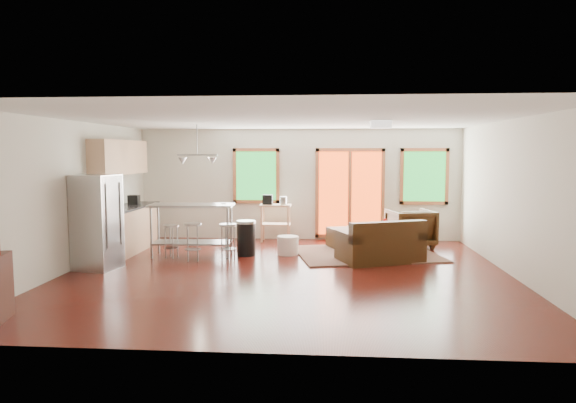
# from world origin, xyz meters

# --- Properties ---
(floor) EXTENTS (7.50, 7.00, 0.02)m
(floor) POSITION_xyz_m (0.00, 0.00, -0.01)
(floor) COLOR #340C08
(floor) RESTS_ON ground
(ceiling) EXTENTS (7.50, 7.00, 0.02)m
(ceiling) POSITION_xyz_m (0.00, 0.00, 2.61)
(ceiling) COLOR silver
(ceiling) RESTS_ON ground
(back_wall) EXTENTS (7.50, 0.02, 2.60)m
(back_wall) POSITION_xyz_m (0.00, 3.51, 1.30)
(back_wall) COLOR beige
(back_wall) RESTS_ON ground
(left_wall) EXTENTS (0.02, 7.00, 2.60)m
(left_wall) POSITION_xyz_m (-3.76, 0.00, 1.30)
(left_wall) COLOR beige
(left_wall) RESTS_ON ground
(right_wall) EXTENTS (0.02, 7.00, 2.60)m
(right_wall) POSITION_xyz_m (3.76, 0.00, 1.30)
(right_wall) COLOR beige
(right_wall) RESTS_ON ground
(front_wall) EXTENTS (7.50, 0.02, 2.60)m
(front_wall) POSITION_xyz_m (0.00, -3.51, 1.30)
(front_wall) COLOR beige
(front_wall) RESTS_ON ground
(window_left) EXTENTS (1.10, 0.05, 1.30)m
(window_left) POSITION_xyz_m (-1.00, 3.46, 1.50)
(window_left) COLOR #12551C
(window_left) RESTS_ON back_wall
(french_doors) EXTENTS (1.60, 0.05, 2.10)m
(french_doors) POSITION_xyz_m (1.20, 3.46, 1.10)
(french_doors) COLOR #AF320C
(french_doors) RESTS_ON back_wall
(window_right) EXTENTS (1.10, 0.05, 1.30)m
(window_right) POSITION_xyz_m (2.90, 3.46, 1.50)
(window_right) COLOR #12551C
(window_right) RESTS_ON back_wall
(rug) EXTENTS (3.12, 2.65, 0.03)m
(rug) POSITION_xyz_m (1.47, 1.77, 0.01)
(rug) COLOR #4D5938
(rug) RESTS_ON floor
(loveseat) EXTENTS (1.71, 1.35, 0.80)m
(loveseat) POSITION_xyz_m (1.69, 1.06, 0.32)
(loveseat) COLOR black
(loveseat) RESTS_ON floor
(coffee_table) EXTENTS (1.07, 0.79, 0.38)m
(coffee_table) POSITION_xyz_m (2.00, 1.65, 0.33)
(coffee_table) COLOR #34160F
(coffee_table) RESTS_ON floor
(armchair) EXTENTS (1.06, 1.01, 0.91)m
(armchair) POSITION_xyz_m (2.48, 2.62, 0.46)
(armchair) COLOR black
(armchair) RESTS_ON floor
(ottoman) EXTENTS (0.84, 0.84, 0.43)m
(ottoman) POSITION_xyz_m (1.07, 2.41, 0.22)
(ottoman) COLOR black
(ottoman) RESTS_ON floor
(pouf) EXTENTS (0.51, 0.51, 0.37)m
(pouf) POSITION_xyz_m (-0.10, 1.62, 0.19)
(pouf) COLOR white
(pouf) RESTS_ON floor
(vase) EXTENTS (0.26, 0.27, 0.34)m
(vase) POSITION_xyz_m (1.84, 1.66, 0.53)
(vase) COLOR silver
(vase) RESTS_ON coffee_table
(book) EXTENTS (0.23, 0.03, 0.30)m
(book) POSITION_xyz_m (2.13, 1.76, 0.55)
(book) COLOR maroon
(book) RESTS_ON coffee_table
(cabinets) EXTENTS (0.64, 2.24, 2.30)m
(cabinets) POSITION_xyz_m (-3.49, 1.70, 0.93)
(cabinets) COLOR tan
(cabinets) RESTS_ON floor
(refrigerator) EXTENTS (0.77, 0.76, 1.66)m
(refrigerator) POSITION_xyz_m (-3.34, 0.10, 0.83)
(refrigerator) COLOR #B7BABC
(refrigerator) RESTS_ON floor
(island) EXTENTS (1.67, 0.74, 1.04)m
(island) POSITION_xyz_m (-1.98, 1.32, 0.71)
(island) COLOR #B7BABC
(island) RESTS_ON floor
(cup) EXTENTS (0.13, 0.11, 0.12)m
(cup) POSITION_xyz_m (-1.37, 1.42, 1.01)
(cup) COLOR silver
(cup) RESTS_ON island
(bar_stool_a) EXTENTS (0.38, 0.38, 0.65)m
(bar_stool_a) POSITION_xyz_m (-2.34, 1.13, 0.48)
(bar_stool_a) COLOR #B7BABC
(bar_stool_a) RESTS_ON floor
(bar_stool_b) EXTENTS (0.41, 0.41, 0.72)m
(bar_stool_b) POSITION_xyz_m (-1.86, 0.90, 0.54)
(bar_stool_b) COLOR #B7BABC
(bar_stool_b) RESTS_ON floor
(bar_stool_c) EXTENTS (0.40, 0.40, 0.70)m
(bar_stool_c) POSITION_xyz_m (-1.20, 1.02, 0.52)
(bar_stool_c) COLOR #B7BABC
(bar_stool_c) RESTS_ON floor
(trash_can) EXTENTS (0.50, 0.50, 0.70)m
(trash_can) POSITION_xyz_m (-0.93, 1.47, 0.35)
(trash_can) COLOR black
(trash_can) RESTS_ON floor
(kitchen_cart) EXTENTS (0.71, 0.46, 1.08)m
(kitchen_cart) POSITION_xyz_m (-0.53, 3.13, 0.74)
(kitchen_cart) COLOR tan
(kitchen_cart) RESTS_ON floor
(ceiling_flush) EXTENTS (0.35, 0.35, 0.12)m
(ceiling_flush) POSITION_xyz_m (1.60, 0.60, 2.53)
(ceiling_flush) COLOR white
(ceiling_flush) RESTS_ON ceiling
(pendant_light) EXTENTS (0.80, 0.18, 0.79)m
(pendant_light) POSITION_xyz_m (-1.90, 1.50, 1.90)
(pendant_light) COLOR gray
(pendant_light) RESTS_ON ceiling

